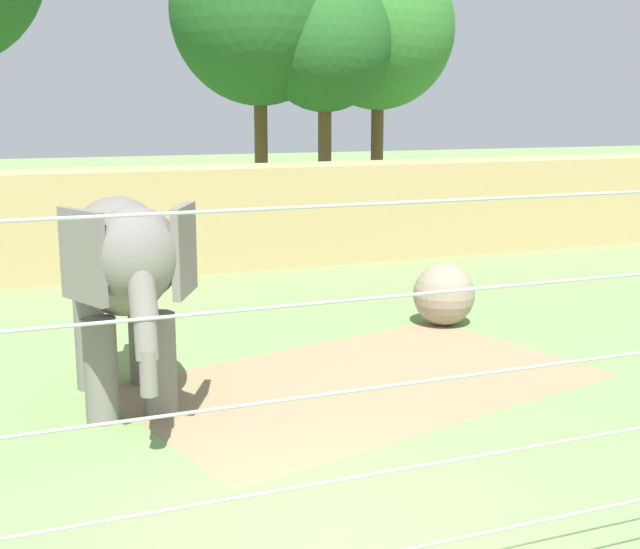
{
  "coord_description": "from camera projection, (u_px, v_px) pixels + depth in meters",
  "views": [
    {
      "loc": [
        -2.68,
        -6.53,
        3.82
      ],
      "look_at": [
        1.71,
        4.65,
        1.4
      ],
      "focal_mm": 47.01,
      "sensor_mm": 36.0,
      "label": 1
    }
  ],
  "objects": [
    {
      "name": "tree_behind_wall",
      "position": [
        259.0,
        11.0,
        26.96
      ],
      "size": [
        5.78,
        5.78,
        9.9
      ],
      "color": "brown",
      "rests_on": "ground"
    },
    {
      "name": "cable_fence",
      "position": [
        477.0,
        450.0,
        5.18
      ],
      "size": [
        8.54,
        0.22,
        3.43
      ],
      "color": "brown",
      "rests_on": "ground"
    },
    {
      "name": "embankment_wall",
      "position": [
        119.0,
        222.0,
        19.25
      ],
      "size": [
        36.0,
        1.8,
        2.41
      ],
      "primitive_type": "cube",
      "color": "tan",
      "rests_on": "ground"
    },
    {
      "name": "elephant",
      "position": [
        122.0,
        269.0,
        10.47
      ],
      "size": [
        1.56,
        3.71,
        2.75
      ],
      "color": "slate",
      "rests_on": "ground"
    },
    {
      "name": "ground_plane",
      "position": [
        332.0,
        530.0,
        7.67
      ],
      "size": [
        120.0,
        120.0,
        0.0
      ],
      "primitive_type": "plane",
      "color": "#759956"
    },
    {
      "name": "tree_left_of_centre",
      "position": [
        379.0,
        29.0,
        28.77
      ],
      "size": [
        5.23,
        5.23,
        9.18
      ],
      "color": "brown",
      "rests_on": "ground"
    },
    {
      "name": "enrichment_ball",
      "position": [
        444.0,
        294.0,
        14.81
      ],
      "size": [
        1.1,
        1.1,
        1.1
      ],
      "primitive_type": "sphere",
      "color": "gray",
      "rests_on": "ground"
    },
    {
      "name": "tree_far_left",
      "position": [
        325.0,
        42.0,
        26.82
      ],
      "size": [
        4.28,
        4.28,
        8.12
      ],
      "color": "brown",
      "rests_on": "ground"
    },
    {
      "name": "dirt_patch",
      "position": [
        363.0,
        381.0,
        11.83
      ],
      "size": [
        7.18,
        5.33,
        0.01
      ],
      "primitive_type": "cube",
      "rotation": [
        0.0,
        0.0,
        0.25
      ],
      "color": "#937F5B",
      "rests_on": "ground"
    }
  ]
}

